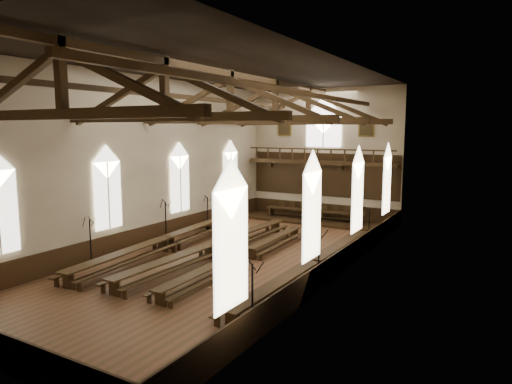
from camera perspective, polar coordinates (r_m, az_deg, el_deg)
ground at (r=24.81m, az=-3.10°, el=-8.34°), size 26.00×26.00×0.00m
room_walls at (r=23.84m, az=-3.21°, el=6.75°), size 26.00×26.00×26.00m
wainscot_band at (r=24.65m, az=-3.11°, el=-7.00°), size 12.00×26.00×1.20m
side_windows at (r=24.04m, az=-3.17°, el=0.26°), size 11.85×19.80×4.50m
end_window at (r=35.34m, az=8.44°, el=8.26°), size 2.80×0.12×3.80m
minstrels_gallery at (r=35.24m, az=8.19°, el=2.86°), size 11.80×1.24×3.70m
portraits at (r=35.33m, az=8.44°, el=8.06°), size 7.75×0.09×1.45m
roof_trusses at (r=23.87m, az=-3.25°, el=10.97°), size 11.70×25.70×2.80m
refectory_row_a at (r=26.86m, az=-11.16°, el=-5.91°), size 2.29×15.09×0.81m
refectory_row_b at (r=25.20m, az=-5.26°, el=-6.76°), size 1.72×14.75×0.79m
refectory_row_c at (r=23.84m, az=-1.61°, el=-7.79°), size 1.50×13.65×0.67m
refectory_row_d at (r=22.07m, az=7.17°, el=-8.95°), size 1.61×14.56×0.77m
dais at (r=34.63m, az=7.26°, el=-3.58°), size 11.40×2.88×0.19m
high_table at (r=34.50m, az=7.28°, el=-2.43°), size 7.66×1.24×0.72m
high_chairs at (r=35.19m, az=7.75°, el=-2.30°), size 6.81×0.52×1.05m
candelabrum_left_near at (r=24.90m, az=-19.93°, el=-6.92°), size 0.69×0.78×2.53m
candelabrum_left_mid at (r=28.77m, az=-11.19°, el=-4.55°), size 0.79×0.79×2.67m
candelabrum_left_far at (r=32.11m, az=-6.06°, el=-3.32°), size 0.71×0.70×2.37m
candelabrum_right_near at (r=16.01m, az=-0.45°, el=-14.63°), size 0.73×0.79×2.58m
candelabrum_right_mid at (r=21.00m, az=7.83°, el=-9.23°), size 0.72×0.77×2.53m
candelabrum_right_far at (r=28.22m, az=13.92°, el=-5.08°), size 0.71×0.66×2.35m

